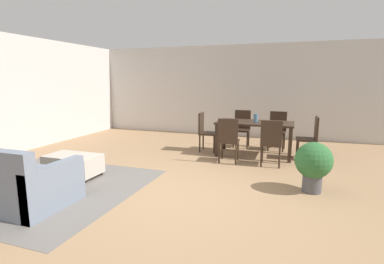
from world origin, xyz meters
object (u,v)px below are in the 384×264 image
at_px(dining_table, 255,126).
at_px(dining_chair_head_east, 311,135).
at_px(ottoman_table, 73,164).
at_px(dining_chair_head_west, 205,130).
at_px(vase_centerpiece, 256,118).
at_px(dining_chair_near_left, 228,138).
at_px(dining_chair_near_right, 271,140).
at_px(dining_chair_far_right, 277,128).
at_px(dining_chair_far_left, 242,126).
at_px(potted_plant, 313,163).

distance_m(dining_table, dining_chair_head_east, 1.18).
height_order(ottoman_table, dining_chair_head_west, dining_chair_head_west).
relative_size(dining_chair_head_east, vase_centerpiece, 4.92).
bearing_deg(dining_table, dining_chair_near_left, -117.91).
relative_size(ottoman_table, dining_chair_head_east, 1.00).
distance_m(dining_chair_near_right, vase_centerpiece, 0.94).
relative_size(dining_table, dining_chair_far_right, 1.80).
xyz_separation_m(dining_table, dining_chair_far_left, (-0.42, 0.82, -0.14)).
distance_m(dining_table, dining_chair_far_right, 0.92).
xyz_separation_m(dining_chair_far_right, potted_plant, (0.68, -2.73, -0.07)).
xyz_separation_m(dining_table, dining_chair_near_left, (-0.42, -0.79, -0.14)).
bearing_deg(vase_centerpiece, dining_chair_near_left, -118.74).
bearing_deg(potted_plant, dining_chair_near_right, 121.33).
distance_m(dining_chair_head_east, vase_centerpiece, 1.21).
bearing_deg(dining_chair_near_right, dining_chair_head_east, 47.49).
height_order(dining_chair_far_left, dining_chair_head_west, same).
bearing_deg(dining_chair_head_east, dining_chair_far_left, 153.98).
xyz_separation_m(dining_chair_far_left, dining_chair_head_east, (1.59, -0.78, 0.00)).
bearing_deg(dining_chair_head_west, ottoman_table, -122.18).
relative_size(dining_chair_far_right, potted_plant, 1.20).
distance_m(dining_table, dining_chair_head_west, 1.17).
xyz_separation_m(dining_chair_far_left, dining_chair_far_right, (0.87, -0.03, 0.00)).
relative_size(dining_chair_near_right, potted_plant, 1.20).
bearing_deg(dining_chair_far_right, vase_centerpiece, -118.80).
xyz_separation_m(dining_chair_near_left, dining_chair_head_west, (-0.74, 0.81, 0.00)).
distance_m(ottoman_table, potted_plant, 3.96).
distance_m(dining_chair_near_left, dining_chair_far_right, 1.80).
height_order(vase_centerpiece, potted_plant, vase_centerpiece).
relative_size(dining_chair_near_right, dining_chair_far_right, 1.00).
distance_m(ottoman_table, dining_chair_near_right, 3.67).
bearing_deg(ottoman_table, dining_chair_head_east, 33.29).
relative_size(dining_chair_near_right, vase_centerpiece, 4.92).
bearing_deg(dining_chair_far_left, dining_chair_head_west, -132.73).
relative_size(ottoman_table, vase_centerpiece, 4.93).
bearing_deg(dining_table, vase_centerpiece, 7.23).
height_order(dining_chair_near_left, vase_centerpiece, vase_centerpiece).
xyz_separation_m(ottoman_table, dining_chair_near_right, (3.20, 1.78, 0.30)).
xyz_separation_m(dining_chair_near_left, potted_plant, (1.55, -1.15, -0.07)).
relative_size(dining_table, dining_chair_head_east, 1.80).
height_order(ottoman_table, dining_chair_head_east, dining_chair_head_east).
distance_m(dining_chair_far_right, dining_chair_head_east, 1.04).
xyz_separation_m(dining_table, potted_plant, (1.13, -1.94, -0.21)).
xyz_separation_m(dining_table, dining_chair_head_east, (1.17, 0.04, -0.14)).
relative_size(dining_chair_near_left, vase_centerpiece, 4.92).
height_order(dining_table, dining_chair_near_left, dining_chair_near_left).
xyz_separation_m(vase_centerpiece, potted_plant, (1.11, -1.94, -0.40)).
xyz_separation_m(ottoman_table, dining_chair_head_west, (1.62, 2.58, 0.30)).
xyz_separation_m(dining_chair_far_left, dining_chair_head_west, (-0.74, -0.80, 0.00)).
height_order(ottoman_table, vase_centerpiece, vase_centerpiece).
distance_m(dining_chair_head_east, dining_chair_head_west, 2.33).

